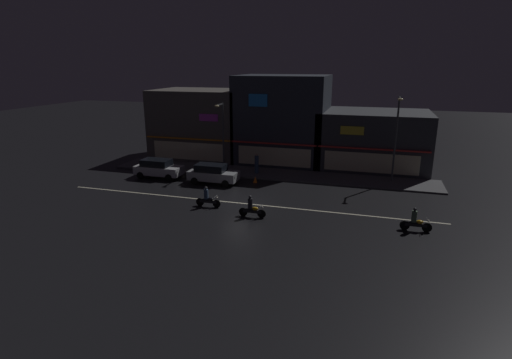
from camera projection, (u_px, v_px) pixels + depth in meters
name	position (u px, v px, depth m)	size (l,w,h in m)	color
ground_plane	(240.00, 203.00, 30.04)	(140.00, 140.00, 0.00)	black
lane_divider_stripe	(240.00, 203.00, 30.04)	(28.91, 0.16, 0.01)	beige
sidewalk_far	(269.00, 174.00, 37.79)	(30.44, 3.88, 0.14)	#4C4C4F
storefront_left_block	(373.00, 140.00, 39.89)	(10.52, 7.89, 5.56)	#383A3F
storefront_center_block	(283.00, 119.00, 41.66)	(9.05, 7.33, 8.91)	#2D333D
storefront_right_block	(202.00, 123.00, 44.41)	(9.83, 7.41, 7.32)	#56514C
streetlamp_west	(222.00, 131.00, 37.46)	(0.44, 1.64, 6.43)	#47494C
streetlamp_mid	(396.00, 133.00, 33.85)	(0.44, 1.64, 7.32)	#47494C
pedestrian_on_sidewalk	(257.00, 164.00, 37.56)	(0.37, 0.37, 1.87)	#334766
parked_car_near_kerb	(158.00, 168.00, 36.65)	(4.30, 1.98, 1.67)	silver
parked_car_trailing	(213.00, 173.00, 34.89)	(4.30, 1.98, 1.67)	#9EA0A5
motorcycle_lead	(415.00, 221.00, 24.92)	(1.90, 0.60, 1.52)	black
motorcycle_following	(252.00, 208.00, 27.20)	(1.90, 0.60, 1.52)	black
motorcycle_opposite_lane	(207.00, 198.00, 29.16)	(1.90, 0.60, 1.52)	black
traffic_cone	(255.00, 179.00, 35.18)	(0.36, 0.36, 0.55)	orange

